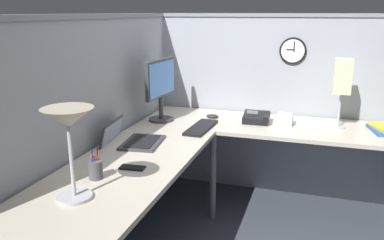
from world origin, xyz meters
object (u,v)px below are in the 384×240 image
Objects in this scene: monitor at (161,85)px; tissue_box at (285,119)px; laptop at (129,139)px; keyboard at (201,128)px; cell_phone at (132,168)px; wall_clock at (293,51)px; computer_mouse at (212,116)px; desk_lamp_dome at (69,125)px; desk_lamp_paper at (342,78)px; pen_cup at (95,169)px; office_phone at (257,118)px.

monitor is 1.02m from tissue_box.
laptop is 0.98× the size of keyboard.
keyboard is 2.99× the size of cell_phone.
tissue_box is at bearing 178.96° from wall_clock.
computer_mouse is 1.69m from desk_lamp_dome.
desk_lamp_paper is at bearing -80.93° from monitor.
desk_lamp_paper reaches higher than desk_lamp_dome.
pen_cup is at bearing 169.01° from computer_mouse.
monitor reaches higher than computer_mouse.
office_phone is (0.78, -0.75, 0.01)m from laptop.
computer_mouse is 0.60m from tissue_box.
desk_lamp_dome is at bearing 158.83° from office_phone.
pen_cup is 0.82× the size of wall_clock.
office_phone is at bearing 146.98° from wall_clock.
tissue_box is (0.31, -0.59, 0.03)m from keyboard.
cell_phone is (-1.21, 0.15, -0.01)m from computer_mouse.
desk_lamp_dome is 1.76m from office_phone.
cell_phone is at bearing 148.00° from tissue_box.
computer_mouse is 0.86m from wall_clock.
office_phone is 0.65m from wall_clock.
tissue_box reaches higher than keyboard.
monitor is at bearing 5.28° from desk_lamp_dome.
desk_lamp_paper is (0.82, -1.37, 0.36)m from laptop.
monitor is at bearing 117.81° from computer_mouse.
office_phone is at bearing -21.17° from desk_lamp_dome.
desk_lamp_paper reaches higher than office_phone.
desk_lamp_paper reaches higher than pen_cup.
wall_clock is at bearing -33.02° from office_phone.
laptop is at bearing 8.77° from desk_lamp_dome.
desk_lamp_dome is 2.02× the size of wall_clock.
tissue_box is 0.61m from wall_clock.
laptop is 0.79× the size of desk_lamp_paper.
desk_lamp_paper reaches higher than tissue_box.
pen_cup is 0.34× the size of desk_lamp_paper.
desk_lamp_dome reaches higher than office_phone.
wall_clock reaches higher than cell_phone.
computer_mouse is at bearing 117.90° from wall_clock.
pen_cup reaches higher than laptop.
pen_cup reaches higher than cell_phone.
computer_mouse is 1.06m from desk_lamp_paper.
pen_cup is at bearing -170.21° from laptop.
office_phone reaches higher than tissue_box.
tissue_box is (-0.02, -0.59, 0.03)m from computer_mouse.
monitor is 2.78× the size of pen_cup.
tissue_box reaches higher than cell_phone.
keyboard is 1.37m from desk_lamp_dome.
monitor is 1.23m from pen_cup.
desk_lamp_paper is at bearing -41.72° from pen_cup.
laptop reaches higher than tissue_box.
laptop is 0.47m from cell_phone.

